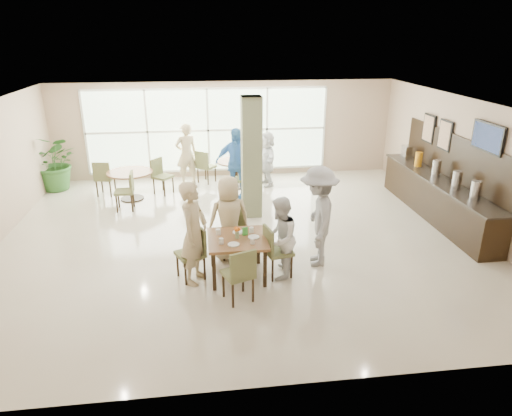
{
  "coord_description": "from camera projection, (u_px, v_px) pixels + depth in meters",
  "views": [
    {
      "loc": [
        -0.78,
        -8.92,
        4.12
      ],
      "look_at": [
        0.2,
        -1.2,
        1.1
      ],
      "focal_mm": 32.0,
      "sensor_mm": 36.0,
      "label": 1
    }
  ],
  "objects": [
    {
      "name": "ground",
      "position": [
        240.0,
        236.0,
        9.83
      ],
      "size": [
        10.0,
        10.0,
        0.0
      ],
      "primitive_type": "plane",
      "color": "beige",
      "rests_on": "ground"
    },
    {
      "name": "room_shell",
      "position": [
        239.0,
        159.0,
        9.21
      ],
      "size": [
        10.0,
        10.0,
        10.0
      ],
      "color": "white",
      "rests_on": "ground"
    },
    {
      "name": "window_bank",
      "position": [
        208.0,
        130.0,
        13.39
      ],
      "size": [
        7.0,
        0.04,
        7.0
      ],
      "color": "silver",
      "rests_on": "ground"
    },
    {
      "name": "column",
      "position": [
        251.0,
        158.0,
        10.48
      ],
      "size": [
        0.45,
        0.45,
        2.8
      ],
      "primitive_type": "cube",
      "color": "#696E4C",
      "rests_on": "ground"
    },
    {
      "name": "main_table",
      "position": [
        237.0,
        242.0,
        7.99
      ],
      "size": [
        1.02,
        1.02,
        0.75
      ],
      "color": "brown",
      "rests_on": "ground"
    },
    {
      "name": "round_table_left",
      "position": [
        130.0,
        178.0,
        11.79
      ],
      "size": [
        1.17,
        1.17,
        0.75
      ],
      "color": "brown",
      "rests_on": "ground"
    },
    {
      "name": "round_table_right",
      "position": [
        236.0,
        167.0,
        12.78
      ],
      "size": [
        1.07,
        1.07,
        0.75
      ],
      "color": "brown",
      "rests_on": "ground"
    },
    {
      "name": "chairs_main_table",
      "position": [
        235.0,
        252.0,
        8.05
      ],
      "size": [
        2.12,
        2.08,
        0.95
      ],
      "color": "#5C6437",
      "rests_on": "ground"
    },
    {
      "name": "chairs_table_left",
      "position": [
        131.0,
        182.0,
        11.83
      ],
      "size": [
        2.1,
        1.69,
        0.95
      ],
      "color": "#5C6437",
      "rests_on": "ground"
    },
    {
      "name": "chairs_table_right",
      "position": [
        235.0,
        170.0,
        12.83
      ],
      "size": [
        2.06,
        1.86,
        0.95
      ],
      "color": "#5C6437",
      "rests_on": "ground"
    },
    {
      "name": "tabletop_clutter",
      "position": [
        238.0,
        235.0,
        7.94
      ],
      "size": [
        0.75,
        0.7,
        0.21
      ],
      "color": "white",
      "rests_on": "main_table"
    },
    {
      "name": "buffet_counter",
      "position": [
        438.0,
        195.0,
        10.65
      ],
      "size": [
        0.64,
        4.7,
        1.95
      ],
      "color": "black",
      "rests_on": "ground"
    },
    {
      "name": "wall_tv",
      "position": [
        488.0,
        137.0,
        9.08
      ],
      "size": [
        0.06,
        1.0,
        0.58
      ],
      "color": "black",
      "rests_on": "ground"
    },
    {
      "name": "framed_art_a",
      "position": [
        445.0,
        135.0,
        10.67
      ],
      "size": [
        0.05,
        0.55,
        0.7
      ],
      "color": "black",
      "rests_on": "ground"
    },
    {
      "name": "framed_art_b",
      "position": [
        429.0,
        128.0,
        11.41
      ],
      "size": [
        0.05,
        0.55,
        0.7
      ],
      "color": "black",
      "rests_on": "ground"
    },
    {
      "name": "potted_plant",
      "position": [
        56.0,
        162.0,
        12.46
      ],
      "size": [
        1.62,
        1.62,
        1.55
      ],
      "primitive_type": "imported",
      "rotation": [
        0.0,
        0.0,
        -0.18
      ],
      "color": "#2F6629",
      "rests_on": "ground"
    },
    {
      "name": "teen_left",
      "position": [
        194.0,
        233.0,
        7.76
      ],
      "size": [
        0.66,
        0.79,
        1.83
      ],
      "primitive_type": "imported",
      "rotation": [
        0.0,
        0.0,
        1.17
      ],
      "color": "tan",
      "rests_on": "ground"
    },
    {
      "name": "teen_far",
      "position": [
        229.0,
        218.0,
        8.61
      ],
      "size": [
        0.88,
        0.59,
        1.65
      ],
      "primitive_type": "imported",
      "rotation": [
        0.0,
        0.0,
        3.34
      ],
      "color": "tan",
      "rests_on": "ground"
    },
    {
      "name": "teen_right",
      "position": [
        280.0,
        238.0,
        7.96
      ],
      "size": [
        0.77,
        0.87,
        1.49
      ],
      "primitive_type": "imported",
      "rotation": [
        0.0,
        0.0,
        -1.9
      ],
      "color": "white",
      "rests_on": "ground"
    },
    {
      "name": "teen_standing",
      "position": [
        318.0,
        217.0,
        8.36
      ],
      "size": [
        0.9,
        1.33,
        1.9
      ],
      "primitive_type": "imported",
      "rotation": [
        0.0,
        0.0,
        -1.74
      ],
      "color": "#969698",
      "rests_on": "ground"
    },
    {
      "name": "adult_a",
      "position": [
        236.0,
        164.0,
        11.76
      ],
      "size": [
        1.24,
        0.95,
        1.86
      ],
      "primitive_type": "imported",
      "rotation": [
        0.0,
        0.0,
        -0.34
      ],
      "color": "#468BD3",
      "rests_on": "ground"
    },
    {
      "name": "adult_b",
      "position": [
        267.0,
        159.0,
        12.85
      ],
      "size": [
        0.86,
        1.51,
        1.53
      ],
      "primitive_type": "imported",
      "rotation": [
        0.0,
        0.0,
        -1.39
      ],
      "color": "white",
      "rests_on": "ground"
    },
    {
      "name": "adult_standing",
      "position": [
        186.0,
        154.0,
        12.91
      ],
      "size": [
        0.74,
        0.6,
        1.75
      ],
      "primitive_type": "imported",
      "rotation": [
        0.0,
        0.0,
        3.47
      ],
      "color": "tan",
      "rests_on": "ground"
    }
  ]
}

